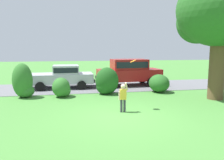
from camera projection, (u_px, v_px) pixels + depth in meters
ground_plane at (121, 117)px, 8.79m from camera, size 80.00×80.00×0.00m
driveway_strip at (99, 87)px, 15.56m from camera, size 28.00×4.40×0.02m
oak_tree_large at (219, 13)px, 11.39m from camera, size 4.45×4.43×6.53m
shrub_near_tree at (23, 82)px, 12.12m from camera, size 1.14×1.06×1.90m
shrub_centre_left at (62, 88)px, 12.34m from camera, size 1.01×1.17×1.08m
shrub_centre at (106, 82)px, 13.06m from camera, size 1.37×1.13×1.59m
shrub_centre_right at (159, 83)px, 13.69m from camera, size 1.23×1.44×1.10m
parked_sedan at (63, 76)px, 15.03m from camera, size 4.43×2.15×1.56m
parked_suv at (129, 71)px, 16.01m from camera, size 4.79×2.28×1.92m
child_thrower at (123, 95)px, 9.34m from camera, size 0.45×0.27×1.29m
frisbee at (133, 61)px, 9.69m from camera, size 0.28×0.28×0.17m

